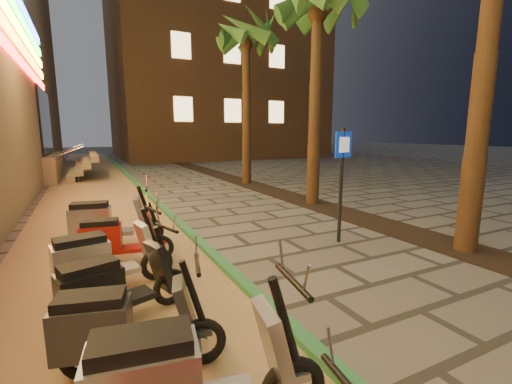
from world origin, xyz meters
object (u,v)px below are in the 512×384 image
scooter_6 (120,329)px  scooter_7 (112,288)px  pedestrian_sign (342,170)px  scooter_10 (106,222)px  scooter_5 (184,382)px  scooter_8 (102,260)px  scooter_9 (116,239)px

scooter_6 → scooter_7: bearing=104.3°
pedestrian_sign → scooter_10: bearing=144.4°
scooter_10 → pedestrian_sign: bearing=-10.9°
pedestrian_sign → scooter_5: pedestrian_sign is taller
scooter_8 → scooter_6: bearing=-98.8°
scooter_6 → scooter_7: scooter_7 is taller
pedestrian_sign → scooter_10: pedestrian_sign is taller
scooter_6 → scooter_10: scooter_10 is taller
scooter_6 → scooter_10: 3.98m
scooter_5 → scooter_9: scooter_5 is taller
scooter_9 → scooter_10: 1.05m
scooter_6 → scooter_10: (0.09, 3.98, 0.06)m
scooter_5 → scooter_9: 3.95m
scooter_7 → scooter_9: (0.20, 2.00, -0.02)m
scooter_5 → scooter_9: size_ratio=1.15×
scooter_7 → scooter_8: 0.94m
pedestrian_sign → scooter_9: 4.44m
scooter_6 → scooter_9: (0.20, 2.94, -0.01)m
scooter_9 → scooter_10: scooter_10 is taller
pedestrian_sign → scooter_6: (-4.46, -2.24, -1.05)m
scooter_5 → scooter_7: bearing=109.1°
scooter_10 → scooter_6: bearing=-80.6°
scooter_7 → scooter_10: size_ratio=0.89×
pedestrian_sign → scooter_10: 4.80m
scooter_9 → scooter_7: bearing=-85.5°
scooter_6 → scooter_8: size_ratio=0.93×
pedestrian_sign → scooter_7: pedestrian_sign is taller
scooter_7 → scooter_10: bearing=71.1°
scooter_6 → scooter_7: (-0.00, 0.94, 0.01)m
pedestrian_sign → scooter_9: pedestrian_sign is taller
scooter_7 → pedestrian_sign: bearing=-0.8°
scooter_6 → scooter_10: bearing=102.8°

